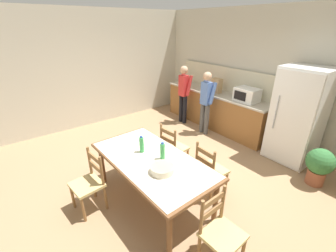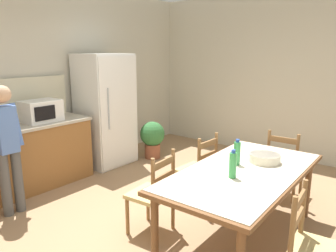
{
  "view_description": "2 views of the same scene",
  "coord_description": "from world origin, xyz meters",
  "views": [
    {
      "loc": [
        2.6,
        -2.17,
        2.54
      ],
      "look_at": [
        -0.04,
        -0.14,
        1.01
      ],
      "focal_mm": 24.0,
      "sensor_mm": 36.0,
      "label": 1
    },
    {
      "loc": [
        -2.55,
        -2.02,
        1.92
      ],
      "look_at": [
        -0.14,
        -0.06,
        1.19
      ],
      "focal_mm": 35.0,
      "sensor_mm": 36.0,
      "label": 2
    }
  ],
  "objects": [
    {
      "name": "serving_bowl",
      "position": [
        0.63,
        -0.75,
        0.81
      ],
      "size": [
        0.32,
        0.32,
        0.09
      ],
      "color": "beige",
      "rests_on": "dining_table"
    },
    {
      "name": "chair_side_far_right",
      "position": [
        0.7,
        0.12,
        0.44
      ],
      "size": [
        0.43,
        0.41,
        0.91
      ],
      "rotation": [
        0.0,
        0.0,
        3.11
      ],
      "color": "olive",
      "rests_on": "ground"
    },
    {
      "name": "person_at_counter",
      "position": [
        -0.92,
        1.69,
        0.86
      ],
      "size": [
        0.39,
        0.27,
        1.53
      ],
      "rotation": [
        0.0,
        0.0,
        1.57
      ],
      "color": "#4C4C4C",
      "rests_on": "ground"
    },
    {
      "name": "refrigerator",
      "position": [
        0.97,
        2.19,
        0.93
      ],
      "size": [
        0.81,
        0.73,
        1.85
      ],
      "color": "white",
      "rests_on": "ground"
    },
    {
      "name": "ground_plane",
      "position": [
        0.0,
        0.0,
        0.0
      ],
      "size": [
        8.32,
        8.32,
        0.0
      ],
      "primitive_type": "plane",
      "color": "#9E7A56"
    },
    {
      "name": "microwave",
      "position": [
        -0.18,
        2.21,
        1.08
      ],
      "size": [
        0.5,
        0.39,
        0.3
      ],
      "color": "white",
      "rests_on": "kitchen_counter"
    },
    {
      "name": "potted_plant",
      "position": [
        1.66,
        1.76,
        0.39
      ],
      "size": [
        0.44,
        0.44,
        0.67
      ],
      "color": "brown",
      "rests_on": "ground"
    },
    {
      "name": "wall_right",
      "position": [
        3.26,
        0.0,
        1.45
      ],
      "size": [
        0.12,
        5.2,
        2.9
      ],
      "primitive_type": "cube",
      "color": "beige",
      "rests_on": "ground"
    },
    {
      "name": "dining_table",
      "position": [
        0.28,
        -0.68,
        0.69
      ],
      "size": [
        2.02,
        1.06,
        0.76
      ],
      "rotation": [
        0.0,
        0.0,
        0.03
      ],
      "color": "brown",
      "rests_on": "ground"
    },
    {
      "name": "chair_head_end",
      "position": [
        1.56,
        -0.65,
        0.44
      ],
      "size": [
        0.42,
        0.44,
        0.91
      ],
      "rotation": [
        0.0,
        0.0,
        1.62
      ],
      "color": "olive",
      "rests_on": "ground"
    },
    {
      "name": "wall_back",
      "position": [
        0.0,
        2.66,
        1.45
      ],
      "size": [
        6.52,
        0.12,
        2.9
      ],
      "primitive_type": "cube",
      "color": "beige",
      "rests_on": "ground"
    },
    {
      "name": "bottle_off_centre",
      "position": [
        0.37,
        -0.56,
        0.88
      ],
      "size": [
        0.07,
        0.07,
        0.27
      ],
      "color": "green",
      "rests_on": "dining_table"
    },
    {
      "name": "chair_side_far_left",
      "position": [
        -0.19,
        0.1,
        0.44
      ],
      "size": [
        0.46,
        0.44,
        0.91
      ],
      "rotation": [
        0.0,
        0.0,
        3.24
      ],
      "color": "olive",
      "rests_on": "ground"
    },
    {
      "name": "chair_side_near_left",
      "position": [
        -0.15,
        -1.49,
        0.44
      ],
      "size": [
        0.46,
        0.44,
        0.91
      ],
      "rotation": [
        0.0,
        0.0,
        0.11
      ],
      "color": "olive",
      "rests_on": "ground"
    },
    {
      "name": "bottle_near_centre",
      "position": [
        0.03,
        -0.69,
        0.88
      ],
      "size": [
        0.07,
        0.07,
        0.27
      ],
      "color": "green",
      "rests_on": "dining_table"
    }
  ]
}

